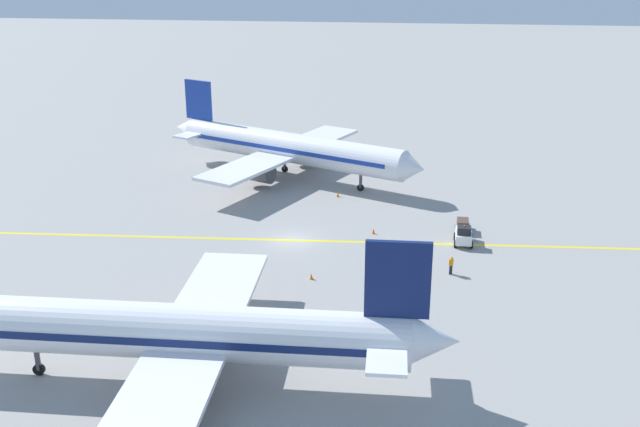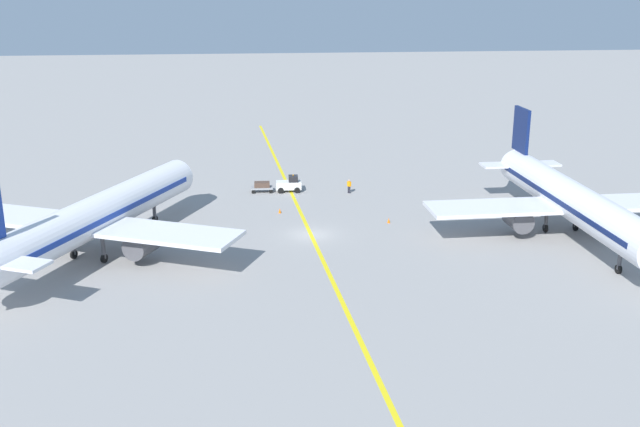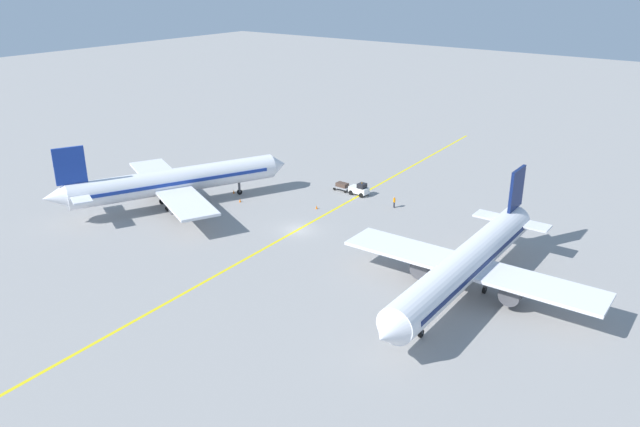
{
  "view_description": "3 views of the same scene",
  "coord_description": "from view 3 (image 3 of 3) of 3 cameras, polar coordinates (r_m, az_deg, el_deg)",
  "views": [
    {
      "loc": [
        -66.13,
        -10.72,
        27.44
      ],
      "look_at": [
        -3.11,
        -3.08,
        4.04
      ],
      "focal_mm": 42.0,
      "sensor_mm": 36.0,
      "label": 1
    },
    {
      "loc": [
        6.58,
        70.3,
        24.1
      ],
      "look_at": [
        -0.66,
        2.32,
        2.92
      ],
      "focal_mm": 42.0,
      "sensor_mm": 36.0,
      "label": 2
    },
    {
      "loc": [
        -48.11,
        59.09,
        32.41
      ],
      "look_at": [
        -5.81,
        2.79,
        4.6
      ],
      "focal_mm": 35.0,
      "sensor_mm": 36.0,
      "label": 3
    }
  ],
  "objects": [
    {
      "name": "airplane_adjacent_stand",
      "position": [
        92.4,
        -13.25,
        2.86
      ],
      "size": [
        27.65,
        33.58,
        10.6
      ],
      "color": "white",
      "rests_on": "ground"
    },
    {
      "name": "baggage_tug_white",
      "position": [
        95.38,
        3.63,
        2.21
      ],
      "size": [
        3.05,
        1.84,
        2.11
      ],
      "color": "white",
      "rests_on": "ground"
    },
    {
      "name": "baggage_cart_trailing",
      "position": [
        97.26,
        2.04,
        2.54
      ],
      "size": [
        2.65,
        1.49,
        1.24
      ],
      "color": "gray",
      "rests_on": "ground"
    },
    {
      "name": "traffic_cone_by_wingtip",
      "position": [
        97.06,
        -7.89,
        2.0
      ],
      "size": [
        0.32,
        0.32,
        0.55
      ],
      "primitive_type": "cone",
      "color": "orange",
      "rests_on": "ground"
    },
    {
      "name": "ground_plane",
      "position": [
        82.81,
        -2.05,
        -1.51
      ],
      "size": [
        400.0,
        400.0,
        0.0
      ],
      "primitive_type": "plane",
      "color": "gray"
    },
    {
      "name": "apron_yellow_centreline",
      "position": [
        82.81,
        -2.05,
        -1.51
      ],
      "size": [
        6.94,
        119.84,
        0.01
      ],
      "primitive_type": "cube",
      "rotation": [
        0.0,
        0.0,
        0.05
      ],
      "color": "yellow",
      "rests_on": "ground"
    },
    {
      "name": "traffic_cone_far_edge",
      "position": [
        93.23,
        -7.32,
        1.2
      ],
      "size": [
        0.32,
        0.32,
        0.55
      ],
      "primitive_type": "cone",
      "color": "orange",
      "rests_on": "ground"
    },
    {
      "name": "traffic_cone_near_nose",
      "position": [
        80.35,
        3.99,
        -2.08
      ],
      "size": [
        0.32,
        0.32,
        0.55
      ],
      "primitive_type": "cone",
      "color": "orange",
      "rests_on": "ground"
    },
    {
      "name": "ground_crew_worker",
      "position": [
        90.76,
        6.8,
        1.08
      ],
      "size": [
        0.46,
        0.41,
        1.68
      ],
      "color": "#23232D",
      "rests_on": "ground"
    },
    {
      "name": "traffic_cone_mid_apron",
      "position": [
        89.85,
        -0.31,
        0.59
      ],
      "size": [
        0.32,
        0.32,
        0.55
      ],
      "primitive_type": "cone",
      "color": "orange",
      "rests_on": "ground"
    },
    {
      "name": "airplane_at_gate",
      "position": [
        66.95,
        13.3,
        -4.46
      ],
      "size": [
        28.1,
        35.46,
        10.6
      ],
      "color": "white",
      "rests_on": "ground"
    }
  ]
}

